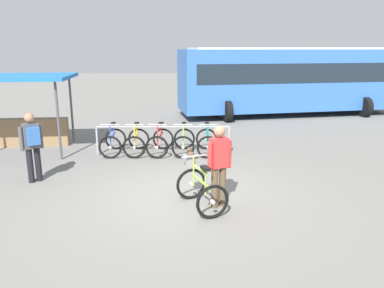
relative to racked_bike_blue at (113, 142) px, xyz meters
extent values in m
plane|color=slate|center=(2.14, -3.32, -0.37)|extent=(80.00, 80.00, 0.00)
cylinder|color=#99999E|center=(-0.42, -0.17, 0.06)|extent=(0.06, 0.06, 0.85)
cylinder|color=#99999E|center=(3.43, -0.23, 0.06)|extent=(0.06, 0.06, 0.85)
cylinder|color=#99999E|center=(1.50, -0.20, 0.48)|extent=(3.85, 0.11, 0.05)
torus|color=black|center=(-0.01, 0.51, -0.04)|extent=(0.66, 0.10, 0.66)
cylinder|color=#B7B7BC|center=(-0.01, 0.51, -0.04)|extent=(0.08, 0.07, 0.08)
torus|color=black|center=(0.01, -0.51, -0.04)|extent=(0.66, 0.10, 0.66)
cylinder|color=#B7B7BC|center=(0.01, -0.51, -0.04)|extent=(0.08, 0.07, 0.08)
cube|color=#2D56B7|center=(0.00, 0.00, 0.19)|extent=(0.06, 0.92, 0.04)
cube|color=#2D56B7|center=(0.00, -0.05, 0.41)|extent=(0.05, 0.61, 0.04)
cylinder|color=#2D56B7|center=(-0.01, 0.18, 0.24)|extent=(0.03, 0.03, 0.55)
cube|color=black|center=(-0.01, 0.18, 0.51)|extent=(0.13, 0.24, 0.06)
cylinder|color=#2D56B7|center=(0.01, -0.39, 0.28)|extent=(0.03, 0.03, 0.63)
cylinder|color=#B7B7BC|center=(0.01, -0.39, 0.59)|extent=(0.52, 0.04, 0.03)
torus|color=black|center=(0.70, 0.50, -0.04)|extent=(0.66, 0.07, 0.66)
cylinder|color=#B7B7BC|center=(0.70, 0.50, -0.04)|extent=(0.08, 0.06, 0.08)
torus|color=black|center=(0.70, -0.52, -0.04)|extent=(0.66, 0.07, 0.66)
cylinder|color=#B7B7BC|center=(0.70, -0.52, -0.04)|extent=(0.08, 0.06, 0.08)
cube|color=yellow|center=(0.70, -0.01, 0.19)|extent=(0.04, 0.92, 0.04)
cube|color=yellow|center=(0.70, -0.06, 0.41)|extent=(0.04, 0.61, 0.04)
cylinder|color=yellow|center=(0.70, 0.17, 0.24)|extent=(0.03, 0.03, 0.55)
cube|color=black|center=(0.70, 0.17, 0.51)|extent=(0.12, 0.24, 0.06)
cylinder|color=yellow|center=(0.70, -0.40, 0.28)|extent=(0.03, 0.03, 0.63)
cylinder|color=#B7B7BC|center=(0.70, -0.40, 0.59)|extent=(0.52, 0.03, 0.03)
torus|color=black|center=(1.46, 0.49, -0.04)|extent=(0.67, 0.17, 0.66)
cylinder|color=#B7B7BC|center=(1.46, 0.49, -0.04)|extent=(0.09, 0.07, 0.08)
torus|color=black|center=(1.34, -0.53, -0.04)|extent=(0.67, 0.17, 0.66)
cylinder|color=#B7B7BC|center=(1.34, -0.53, -0.04)|extent=(0.09, 0.07, 0.08)
cube|color=red|center=(1.40, -0.02, 0.19)|extent=(0.15, 0.92, 0.04)
cube|color=red|center=(1.39, -0.07, 0.41)|extent=(0.11, 0.61, 0.04)
cylinder|color=red|center=(1.42, 0.16, 0.24)|extent=(0.03, 0.03, 0.55)
cube|color=black|center=(1.42, 0.16, 0.51)|extent=(0.15, 0.25, 0.06)
cylinder|color=red|center=(1.35, -0.41, 0.28)|extent=(0.03, 0.03, 0.63)
cylinder|color=#B7B7BC|center=(1.35, -0.41, 0.59)|extent=(0.52, 0.09, 0.03)
torus|color=black|center=(2.12, 0.48, -0.04)|extent=(0.66, 0.10, 0.66)
cylinder|color=#B7B7BC|center=(2.12, 0.48, -0.04)|extent=(0.08, 0.07, 0.08)
torus|color=black|center=(2.08, -0.54, -0.04)|extent=(0.66, 0.10, 0.66)
cylinder|color=#B7B7BC|center=(2.08, -0.54, -0.04)|extent=(0.08, 0.07, 0.08)
cube|color=#9ED14C|center=(2.10, -0.03, 0.19)|extent=(0.07, 0.92, 0.04)
cube|color=#9ED14C|center=(2.10, -0.08, 0.41)|extent=(0.06, 0.61, 0.04)
cylinder|color=#9ED14C|center=(2.11, 0.15, 0.24)|extent=(0.03, 0.03, 0.55)
cube|color=black|center=(2.11, 0.15, 0.51)|extent=(0.13, 0.24, 0.06)
cylinder|color=#9ED14C|center=(2.09, -0.42, 0.28)|extent=(0.03, 0.03, 0.63)
cylinder|color=#B7B7BC|center=(2.09, -0.42, 0.59)|extent=(0.52, 0.05, 0.03)
torus|color=black|center=(2.80, 0.47, -0.04)|extent=(0.66, 0.07, 0.66)
cylinder|color=#B7B7BC|center=(2.80, 0.47, -0.04)|extent=(0.08, 0.06, 0.08)
torus|color=black|center=(2.80, -0.55, -0.04)|extent=(0.66, 0.07, 0.66)
cylinder|color=#B7B7BC|center=(2.80, -0.55, -0.04)|extent=(0.08, 0.06, 0.08)
cube|color=teal|center=(2.80, -0.04, 0.19)|extent=(0.04, 0.92, 0.04)
cube|color=teal|center=(2.80, -0.09, 0.41)|extent=(0.04, 0.61, 0.04)
cylinder|color=teal|center=(2.80, 0.14, 0.24)|extent=(0.03, 0.03, 0.55)
cube|color=black|center=(2.80, 0.14, 0.51)|extent=(0.12, 0.24, 0.06)
cylinder|color=teal|center=(2.80, -0.43, 0.28)|extent=(0.03, 0.03, 0.63)
cylinder|color=#B7B7BC|center=(2.80, -0.43, 0.59)|extent=(0.52, 0.03, 0.03)
torus|color=black|center=(2.65, -4.47, -0.04)|extent=(0.64, 0.30, 0.66)
cylinder|color=#B7B7BC|center=(2.65, -4.47, -0.04)|extent=(0.10, 0.09, 0.08)
torus|color=black|center=(2.27, -3.52, -0.04)|extent=(0.64, 0.30, 0.66)
cylinder|color=#B7B7BC|center=(2.27, -3.52, -0.04)|extent=(0.10, 0.09, 0.08)
cube|color=#9ED14C|center=(2.46, -4.00, 0.19)|extent=(0.37, 0.87, 0.04)
cube|color=#9ED14C|center=(2.44, -3.95, 0.41)|extent=(0.26, 0.58, 0.04)
cylinder|color=#9ED14C|center=(2.53, -4.17, 0.24)|extent=(0.03, 0.03, 0.55)
cube|color=black|center=(2.53, -4.17, 0.51)|extent=(0.20, 0.27, 0.06)
cylinder|color=#9ED14C|center=(2.32, -3.64, 0.28)|extent=(0.03, 0.03, 0.63)
cylinder|color=#B7B7BC|center=(2.32, -3.64, 0.59)|extent=(0.49, 0.22, 0.03)
cube|color=gray|center=(2.26, -3.50, 0.47)|extent=(0.32, 0.28, 0.22)
ellipsoid|color=#4C3828|center=(2.26, -3.50, 0.57)|extent=(0.23, 0.22, 0.16)
sphere|color=#4C3828|center=(2.23, -3.43, 0.67)|extent=(0.11, 0.11, 0.11)
cylinder|color=brown|center=(2.88, -3.87, 0.04)|extent=(0.14, 0.14, 0.82)
cylinder|color=brown|center=(2.72, -3.96, 0.04)|extent=(0.14, 0.14, 0.82)
cube|color=red|center=(2.80, -3.91, 0.74)|extent=(0.39, 0.34, 0.58)
cylinder|color=red|center=(3.01, -3.83, 0.69)|extent=(0.09, 0.09, 0.55)
cylinder|color=red|center=(2.62, -4.04, 0.69)|extent=(0.09, 0.09, 0.55)
sphere|color=#9E7051|center=(2.80, -3.91, 1.16)|extent=(0.22, 0.22, 0.22)
cylinder|color=black|center=(-1.46, -2.45, 0.04)|extent=(0.14, 0.14, 0.82)
cylinder|color=black|center=(-1.32, -2.34, 0.04)|extent=(0.14, 0.14, 0.82)
cube|color=#4C4C51|center=(-1.39, -2.40, 0.74)|extent=(0.39, 0.37, 0.58)
cylinder|color=#4C4C51|center=(-1.57, -2.52, 0.69)|extent=(0.09, 0.09, 0.55)
cylinder|color=#4C4C51|center=(-1.23, -2.24, 0.69)|extent=(0.09, 0.09, 0.55)
sphere|color=#9E7051|center=(-1.39, -2.40, 1.16)|extent=(0.22, 0.22, 0.22)
cube|color=#3366B2|center=(-1.29, -2.52, 0.76)|extent=(0.29, 0.27, 0.40)
cube|color=#3366B7|center=(6.92, 6.71, 1.28)|extent=(10.29, 4.24, 2.70)
cube|color=#19232D|center=(6.92, 6.71, 1.63)|extent=(9.50, 4.12, 0.84)
cube|color=silver|center=(6.92, 6.71, 2.67)|extent=(9.26, 3.81, 0.08)
cylinder|color=black|center=(3.94, 4.91, 0.08)|extent=(0.41, 0.93, 0.90)
cylinder|color=black|center=(3.50, 7.37, 0.08)|extent=(0.41, 0.93, 0.90)
cylinder|color=black|center=(10.34, 6.06, 0.08)|extent=(0.41, 0.93, 0.90)
cylinder|color=black|center=(9.90, 8.52, 0.08)|extent=(0.41, 0.93, 0.90)
cylinder|color=#4C4C51|center=(-1.52, 1.22, 0.73)|extent=(0.07, 0.07, 2.20)
cylinder|color=#4C4C51|center=(-1.36, -0.57, 0.73)|extent=(0.07, 0.07, 2.20)
cube|color=blue|center=(-2.73, 0.21, 1.88)|extent=(3.29, 2.56, 0.10)
cube|color=olive|center=(-2.80, 0.96, 0.08)|extent=(2.36, 0.50, 0.90)
camera|label=1|loc=(2.16, -10.91, 2.70)|focal=35.40mm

